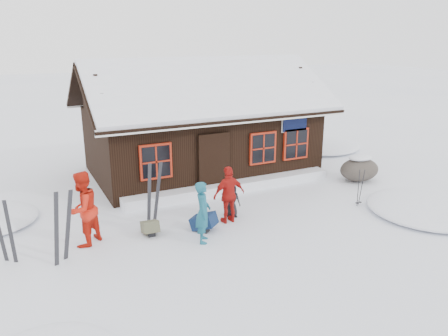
{
  "coord_description": "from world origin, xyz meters",
  "views": [
    {
      "loc": [
        -4.99,
        -10.28,
        5.08
      ],
      "look_at": [
        0.57,
        1.01,
        1.3
      ],
      "focal_mm": 35.0,
      "sensor_mm": 36.0,
      "label": 1
    }
  ],
  "objects_px": {
    "skier_orange_right": "(229,195)",
    "ski_poles": "(360,188)",
    "boulder": "(359,169)",
    "backpack_blue": "(204,224)",
    "ski_pair_left": "(62,228)",
    "skier_teal": "(203,212)",
    "skier_crouched": "(232,201)",
    "skier_orange_left": "(83,209)",
    "backpack_olive": "(150,229)"
  },
  "relations": [
    {
      "from": "skier_orange_left",
      "to": "skier_crouched",
      "type": "distance_m",
      "value": 4.2
    },
    {
      "from": "skier_orange_right",
      "to": "ski_pair_left",
      "type": "relative_size",
      "value": 0.94
    },
    {
      "from": "ski_pair_left",
      "to": "skier_orange_right",
      "type": "bearing_deg",
      "value": -18.72
    },
    {
      "from": "backpack_blue",
      "to": "ski_pair_left",
      "type": "bearing_deg",
      "value": 141.14
    },
    {
      "from": "ski_pair_left",
      "to": "skier_teal",
      "type": "bearing_deg",
      "value": -31.42
    },
    {
      "from": "boulder",
      "to": "backpack_blue",
      "type": "height_order",
      "value": "boulder"
    },
    {
      "from": "ski_poles",
      "to": "backpack_blue",
      "type": "height_order",
      "value": "ski_poles"
    },
    {
      "from": "boulder",
      "to": "backpack_blue",
      "type": "distance_m",
      "value": 7.02
    },
    {
      "from": "skier_teal",
      "to": "skier_orange_left",
      "type": "bearing_deg",
      "value": 91.11
    },
    {
      "from": "ski_pair_left",
      "to": "backpack_blue",
      "type": "height_order",
      "value": "ski_pair_left"
    },
    {
      "from": "skier_orange_right",
      "to": "skier_crouched",
      "type": "xyz_separation_m",
      "value": [
        0.25,
        0.31,
        -0.32
      ]
    },
    {
      "from": "ski_pair_left",
      "to": "ski_poles",
      "type": "height_order",
      "value": "ski_pair_left"
    },
    {
      "from": "boulder",
      "to": "skier_orange_left",
      "type": "bearing_deg",
      "value": -174.89
    },
    {
      "from": "skier_orange_right",
      "to": "ski_pair_left",
      "type": "bearing_deg",
      "value": 1.14
    },
    {
      "from": "skier_teal",
      "to": "skier_orange_left",
      "type": "distance_m",
      "value": 3.01
    },
    {
      "from": "skier_teal",
      "to": "backpack_blue",
      "type": "relative_size",
      "value": 2.57
    },
    {
      "from": "boulder",
      "to": "ski_pair_left",
      "type": "xyz_separation_m",
      "value": [
        -10.49,
        -1.53,
        0.39
      ]
    },
    {
      "from": "skier_orange_right",
      "to": "backpack_olive",
      "type": "xyz_separation_m",
      "value": [
        -2.27,
        0.18,
        -0.68
      ]
    },
    {
      "from": "boulder",
      "to": "backpack_olive",
      "type": "xyz_separation_m",
      "value": [
        -8.27,
        -1.06,
        -0.3
      ]
    },
    {
      "from": "skier_orange_right",
      "to": "skier_crouched",
      "type": "height_order",
      "value": "skier_orange_right"
    },
    {
      "from": "ski_pair_left",
      "to": "backpack_olive",
      "type": "xyz_separation_m",
      "value": [
        2.22,
        0.47,
        -0.69
      ]
    },
    {
      "from": "boulder",
      "to": "ski_poles",
      "type": "height_order",
      "value": "ski_poles"
    },
    {
      "from": "skier_crouched",
      "to": "ski_poles",
      "type": "relative_size",
      "value": 0.83
    },
    {
      "from": "skier_orange_right",
      "to": "boulder",
      "type": "height_order",
      "value": "skier_orange_right"
    },
    {
      "from": "backpack_blue",
      "to": "skier_crouched",
      "type": "bearing_deg",
      "value": -16.72
    },
    {
      "from": "boulder",
      "to": "ski_poles",
      "type": "distance_m",
      "value": 2.57
    },
    {
      "from": "skier_orange_right",
      "to": "ski_poles",
      "type": "xyz_separation_m",
      "value": [
        4.26,
        -0.64,
        -0.26
      ]
    },
    {
      "from": "ski_poles",
      "to": "skier_crouched",
      "type": "bearing_deg",
      "value": 166.73
    },
    {
      "from": "boulder",
      "to": "ski_poles",
      "type": "xyz_separation_m",
      "value": [
        -1.74,
        -1.89,
        0.12
      ]
    },
    {
      "from": "skier_teal",
      "to": "skier_crouched",
      "type": "bearing_deg",
      "value": -27.3
    },
    {
      "from": "ski_poles",
      "to": "backpack_blue",
      "type": "relative_size",
      "value": 1.91
    },
    {
      "from": "skier_crouched",
      "to": "backpack_blue",
      "type": "height_order",
      "value": "skier_crouched"
    },
    {
      "from": "skier_teal",
      "to": "ski_pair_left",
      "type": "xyz_separation_m",
      "value": [
        -3.33,
        0.53,
        0.02
      ]
    },
    {
      "from": "skier_orange_right",
      "to": "backpack_blue",
      "type": "bearing_deg",
      "value": 9.56
    },
    {
      "from": "boulder",
      "to": "backpack_blue",
      "type": "bearing_deg",
      "value": -168.22
    },
    {
      "from": "ski_poles",
      "to": "boulder",
      "type": "bearing_deg",
      "value": 47.33
    },
    {
      "from": "skier_orange_right",
      "to": "boulder",
      "type": "bearing_deg",
      "value": -170.77
    },
    {
      "from": "skier_orange_right",
      "to": "boulder",
      "type": "distance_m",
      "value": 6.14
    },
    {
      "from": "skier_teal",
      "to": "boulder",
      "type": "distance_m",
      "value": 7.46
    },
    {
      "from": "skier_orange_left",
      "to": "skier_orange_right",
      "type": "distance_m",
      "value": 3.94
    },
    {
      "from": "backpack_olive",
      "to": "skier_teal",
      "type": "bearing_deg",
      "value": -37.74
    },
    {
      "from": "backpack_blue",
      "to": "backpack_olive",
      "type": "distance_m",
      "value": 1.46
    },
    {
      "from": "ski_pair_left",
      "to": "backpack_olive",
      "type": "height_order",
      "value": "ski_pair_left"
    },
    {
      "from": "ski_poles",
      "to": "backpack_olive",
      "type": "height_order",
      "value": "ski_poles"
    },
    {
      "from": "skier_orange_left",
      "to": "backpack_olive",
      "type": "height_order",
      "value": "skier_orange_left"
    },
    {
      "from": "skier_teal",
      "to": "boulder",
      "type": "relative_size",
      "value": 1.07
    },
    {
      "from": "backpack_blue",
      "to": "skier_teal",
      "type": "bearing_deg",
      "value": -155.57
    },
    {
      "from": "skier_orange_right",
      "to": "ski_poles",
      "type": "height_order",
      "value": "skier_orange_right"
    },
    {
      "from": "skier_orange_left",
      "to": "ski_pair_left",
      "type": "height_order",
      "value": "skier_orange_left"
    },
    {
      "from": "skier_orange_left",
      "to": "backpack_blue",
      "type": "distance_m",
      "value": 3.21
    }
  ]
}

